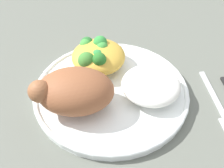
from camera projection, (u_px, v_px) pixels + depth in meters
name	position (u px, v px, depth m)	size (l,w,h in m)	color
ground_plane	(112.00, 95.00, 0.48)	(2.00, 2.00, 0.00)	#5C5F56
plate	(112.00, 92.00, 0.47)	(0.25, 0.25, 0.02)	white
roasted_chicken	(74.00, 91.00, 0.42)	(0.12, 0.08, 0.06)	brown
rice_pile	(152.00, 85.00, 0.45)	(0.09, 0.09, 0.03)	white
mac_cheese_with_broccoli	(98.00, 55.00, 0.49)	(0.09, 0.09, 0.05)	gold
fork	(219.00, 104.00, 0.46)	(0.03, 0.14, 0.01)	silver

